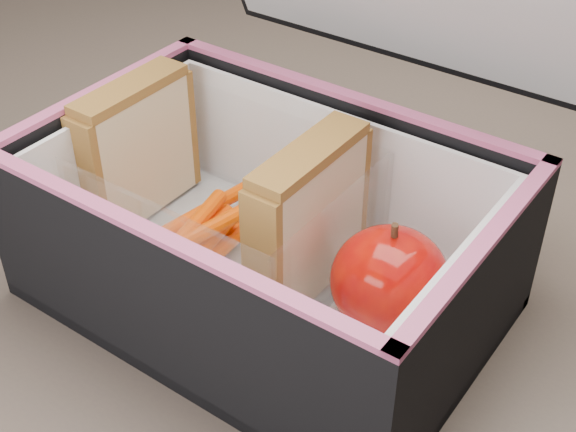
{
  "coord_description": "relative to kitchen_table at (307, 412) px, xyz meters",
  "views": [
    {
      "loc": [
        0.2,
        -0.3,
        1.1
      ],
      "look_at": [
        -0.02,
        0.01,
        0.81
      ],
      "focal_mm": 50.0,
      "sensor_mm": 36.0,
      "label": 1
    }
  ],
  "objects": [
    {
      "name": "lunch_bag",
      "position": [
        -0.03,
        0.0,
        0.15
      ],
      "size": [
        0.28,
        0.26,
        0.27
      ],
      "color": "black",
      "rests_on": "kitchen_table"
    },
    {
      "name": "paper_napkin",
      "position": [
        0.05,
        0.01,
        0.11
      ],
      "size": [
        0.09,
        0.09,
        0.01
      ],
      "primitive_type": "cube",
      "rotation": [
        0.0,
        0.0,
        -0.26
      ],
      "color": "white",
      "rests_on": "lunch_bag"
    },
    {
      "name": "red_apple",
      "position": [
        0.05,
        0.01,
        0.14
      ],
      "size": [
        0.09,
        0.09,
        0.07
      ],
      "rotation": [
        0.0,
        0.0,
        0.3
      ],
      "color": "#8C0007",
      "rests_on": "paper_napkin"
    },
    {
      "name": "plastic_tub",
      "position": [
        -0.08,
        0.01,
        0.14
      ],
      "size": [
        0.18,
        0.13,
        0.08
      ],
      "primitive_type": null,
      "color": "white",
      "rests_on": "lunch_bag"
    },
    {
      "name": "carrot_sticks",
      "position": [
        -0.08,
        -0.0,
        0.12
      ],
      "size": [
        0.05,
        0.13,
        0.03
      ],
      "color": "#E84500",
      "rests_on": "plastic_tub"
    },
    {
      "name": "sandwich_right",
      "position": [
        -0.01,
        0.01,
        0.16
      ],
      "size": [
        0.03,
        0.09,
        0.1
      ],
      "color": "#D9BE89",
      "rests_on": "plastic_tub"
    },
    {
      "name": "kitchen_table",
      "position": [
        0.0,
        0.0,
        0.0
      ],
      "size": [
        1.2,
        0.8,
        0.75
      ],
      "color": "brown",
      "rests_on": "ground"
    },
    {
      "name": "sandwich_left",
      "position": [
        -0.15,
        0.01,
        0.15
      ],
      "size": [
        0.02,
        0.09,
        0.1
      ],
      "color": "#D9BE89",
      "rests_on": "plastic_tub"
    }
  ]
}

